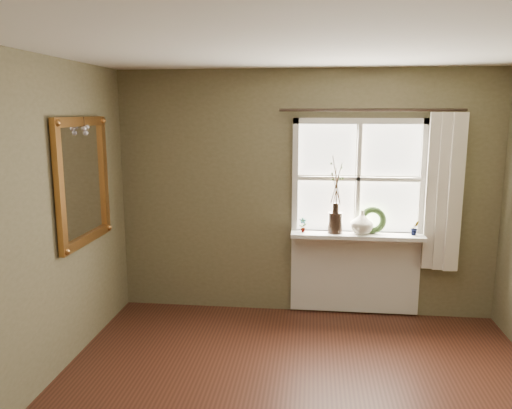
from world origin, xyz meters
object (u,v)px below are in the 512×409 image
Objects in this scene: dark_jug at (335,223)px; gilt_mirror at (83,181)px; cream_vase at (362,222)px; wreath at (372,223)px.

dark_jug is 2.51m from gilt_mirror.
gilt_mirror reaches higher than cream_vase.
gilt_mirror is at bearing -162.31° from wreath.
dark_jug is 0.77× the size of wreath.
wreath is (0.38, 0.04, -0.00)m from dark_jug.
cream_vase is 0.12m from wreath.
wreath is at bearing 5.94° from dark_jug.
cream_vase is at bearing 0.00° from dark_jug.
gilt_mirror is at bearing -160.92° from cream_vase.
gilt_mirror is (-2.56, -0.89, 0.51)m from cream_vase.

